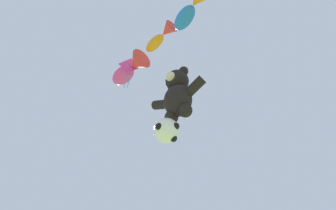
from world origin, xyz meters
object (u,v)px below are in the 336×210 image
(teddy_bear_kite, at_px, (177,94))
(diamond_kite, at_px, (130,67))
(soccer_ball_kite, at_px, (167,131))
(fish_kite_cobalt, at_px, (191,9))
(fish_kite_tangerine, at_px, (161,37))
(fish_kite_magenta, at_px, (130,69))

(teddy_bear_kite, bearing_deg, diamond_kite, -178.57)
(soccer_ball_kite, xyz_separation_m, fish_kite_cobalt, (1.87, -0.70, 5.10))
(fish_kite_tangerine, bearing_deg, fish_kite_magenta, 169.94)
(fish_kite_cobalt, relative_size, fish_kite_tangerine, 1.10)
(soccer_ball_kite, height_order, fish_kite_magenta, fish_kite_magenta)
(soccer_ball_kite, xyz_separation_m, diamond_kite, (-2.72, 0.17, 5.50))
(teddy_bear_kite, relative_size, diamond_kite, 1.00)
(fish_kite_magenta, relative_size, diamond_kite, 1.00)
(fish_kite_cobalt, xyz_separation_m, fish_kite_magenta, (-4.67, 0.96, 0.37))
(teddy_bear_kite, distance_m, fish_kite_tangerine, 3.90)
(fish_kite_cobalt, height_order, diamond_kite, diamond_kite)
(fish_kite_magenta, bearing_deg, soccer_ball_kite, -5.40)
(fish_kite_tangerine, bearing_deg, fish_kite_cobalt, -13.51)
(teddy_bear_kite, bearing_deg, fish_kite_tangerine, -142.29)
(diamond_kite, bearing_deg, fish_kite_cobalt, -10.71)
(fish_kite_magenta, bearing_deg, teddy_bear_kite, -0.33)
(fish_kite_tangerine, relative_size, diamond_kite, 0.78)
(soccer_ball_kite, relative_size, fish_kite_tangerine, 0.49)
(fish_kite_cobalt, distance_m, fish_kite_tangerine, 2.21)
(fish_kite_magenta, bearing_deg, fish_kite_tangerine, -10.06)
(fish_kite_cobalt, relative_size, fish_kite_magenta, 0.86)
(soccer_ball_kite, distance_m, fish_kite_tangerine, 5.57)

